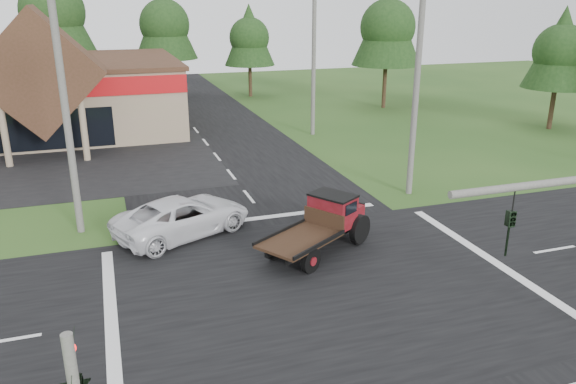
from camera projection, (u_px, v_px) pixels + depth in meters
name	position (u px, v px, depth m)	size (l,w,h in m)	color
ground	(322.00, 289.00, 19.43)	(120.00, 120.00, 0.00)	#26491A
road_ns	(322.00, 288.00, 19.43)	(12.00, 120.00, 0.02)	black
road_ew	(322.00, 288.00, 19.43)	(120.00, 12.00, 0.02)	black
traffic_signal_corner	(73.00, 373.00, 9.48)	(0.53, 2.48, 4.40)	#595651
utility_pole_nw	(65.00, 107.00, 22.46)	(2.00, 0.30, 10.50)	#595651
utility_pole_ne	(417.00, 78.00, 27.07)	(2.00, 0.30, 11.50)	#595651
utility_pole_n	(314.00, 55.00, 39.68)	(2.00, 0.30, 11.20)	#595651
tree_row_c	(52.00, 8.00, 50.38)	(7.28, 7.28, 13.13)	#332316
tree_row_d	(164.00, 22.00, 54.69)	(6.16, 6.16, 11.11)	#332316
tree_row_e	(249.00, 36.00, 55.72)	(5.04, 5.04, 9.09)	#332316
tree_side_ne	(388.00, 24.00, 49.30)	(6.16, 6.16, 11.11)	#332316
tree_side_e_near	(561.00, 48.00, 41.36)	(5.04, 5.04, 9.09)	#332316
antique_flatbed_truck	(317.00, 227.00, 21.87)	(2.00, 5.23, 2.19)	#510B0D
white_pickup	(183.00, 216.00, 23.67)	(2.72, 5.90, 1.64)	silver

